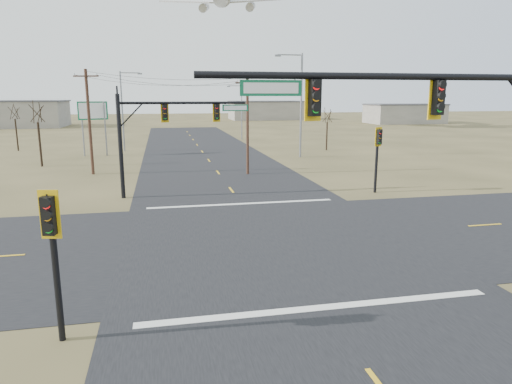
# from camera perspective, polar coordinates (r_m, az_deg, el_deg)

# --- Properties ---
(ground) EXTENTS (320.00, 320.00, 0.00)m
(ground) POSITION_cam_1_polar(r_m,az_deg,el_deg) (22.32, 1.59, -5.95)
(ground) COLOR olive
(ground) RESTS_ON ground
(road_ew) EXTENTS (160.00, 14.00, 0.02)m
(road_ew) POSITION_cam_1_polar(r_m,az_deg,el_deg) (22.32, 1.59, -5.92)
(road_ew) COLOR black
(road_ew) RESTS_ON ground
(road_ns) EXTENTS (14.00, 160.00, 0.02)m
(road_ns) POSITION_cam_1_polar(r_m,az_deg,el_deg) (22.32, 1.59, -5.92)
(road_ns) COLOR black
(road_ns) RESTS_ON ground
(stop_bar_near) EXTENTS (12.00, 0.40, 0.01)m
(stop_bar_near) POSITION_cam_1_polar(r_m,az_deg,el_deg) (15.63, 8.11, -14.11)
(stop_bar_near) COLOR silver
(stop_bar_near) RESTS_ON road_ns
(stop_bar_far) EXTENTS (12.00, 0.40, 0.01)m
(stop_bar_far) POSITION_cam_1_polar(r_m,az_deg,el_deg) (29.40, -1.77, -1.48)
(stop_bar_far) COLOR silver
(stop_bar_far) RESTS_ON road_ns
(mast_arm_near) EXTENTS (11.63, 0.52, 8.03)m
(mast_arm_near) POSITION_cam_1_polar(r_m,az_deg,el_deg) (15.73, 23.04, 7.12)
(mast_arm_near) COLOR black
(mast_arm_near) RESTS_ON ground
(mast_arm_far) EXTENTS (8.84, 0.56, 6.98)m
(mast_arm_far) POSITION_cam_1_polar(r_m,az_deg,el_deg) (31.69, -11.29, 8.46)
(mast_arm_far) COLOR black
(mast_arm_far) RESTS_ON ground
(pedestal_signal_ne) EXTENTS (0.64, 0.56, 4.72)m
(pedestal_signal_ne) POSITION_cam_1_polar(r_m,az_deg,el_deg) (33.45, 15.03, 5.62)
(pedestal_signal_ne) COLOR black
(pedestal_signal_ne) RESTS_ON ground
(pedestal_signal_sw) EXTENTS (0.63, 0.55, 4.44)m
(pedestal_signal_sw) POSITION_cam_1_polar(r_m,az_deg,el_deg) (13.51, -24.25, -4.70)
(pedestal_signal_sw) COLOR black
(pedestal_signal_sw) RESTS_ON ground
(utility_pole_near) EXTENTS (2.08, 0.43, 8.52)m
(utility_pole_near) POSITION_cam_1_polar(r_m,az_deg,el_deg) (40.06, -1.07, 8.54)
(utility_pole_near) COLOR #452A1D
(utility_pole_near) RESTS_ON ground
(utility_pole_far) EXTENTS (2.16, 0.74, 9.08)m
(utility_pole_far) POSITION_cam_1_polar(r_m,az_deg,el_deg) (42.64, -20.12, 8.39)
(utility_pole_far) COLOR #452A1D
(utility_pole_far) RESTS_ON ground
(highway_sign) EXTENTS (3.17, 1.10, 6.20)m
(highway_sign) POSITION_cam_1_polar(r_m,az_deg,el_deg) (55.86, -19.68, 8.74)
(highway_sign) COLOR slate
(highway_sign) RESTS_ON ground
(streetlight_a) EXTENTS (3.16, 0.33, 11.36)m
(streetlight_a) POSITION_cam_1_polar(r_m,az_deg,el_deg) (51.66, 5.41, 11.40)
(streetlight_a) COLOR slate
(streetlight_a) RESTS_ON ground
(streetlight_b) EXTENTS (2.38, 0.35, 8.52)m
(streetlight_b) POSITION_cam_1_polar(r_m,az_deg,el_deg) (72.59, -1.96, 10.34)
(streetlight_b) COLOR slate
(streetlight_b) RESTS_ON ground
(streetlight_c) EXTENTS (2.72, 0.27, 9.76)m
(streetlight_c) POSITION_cam_1_polar(r_m,az_deg,el_deg) (59.53, -16.20, 10.19)
(streetlight_c) COLOR slate
(streetlight_c) RESTS_ON ground
(bare_tree_a) EXTENTS (3.26, 3.26, 6.77)m
(bare_tree_a) POSITION_cam_1_polar(r_m,az_deg,el_deg) (49.32, -25.72, 9.07)
(bare_tree_a) COLOR black
(bare_tree_a) RESTS_ON ground
(bare_tree_b) EXTENTS (2.88, 2.88, 6.13)m
(bare_tree_b) POSITION_cam_1_polar(r_m,az_deg,el_deg) (64.87, -27.98, 8.87)
(bare_tree_b) COLOR black
(bare_tree_b) RESTS_ON ground
(bare_tree_c) EXTENTS (2.94, 2.94, 5.68)m
(bare_tree_c) POSITION_cam_1_polar(r_m,az_deg,el_deg) (58.88, 8.92, 9.50)
(bare_tree_c) COLOR black
(bare_tree_c) RESTS_ON ground
(warehouse_mid) EXTENTS (20.00, 12.00, 5.00)m
(warehouse_mid) POSITION_cam_1_polar(r_m,az_deg,el_deg) (134.11, 1.19, 10.13)
(warehouse_mid) COLOR #9D968B
(warehouse_mid) RESTS_ON ground
(warehouse_right) EXTENTS (18.00, 10.00, 4.50)m
(warehouse_right) POSITION_cam_1_polar(r_m,az_deg,el_deg) (121.56, 18.06, 9.24)
(warehouse_right) COLOR #9D968B
(warehouse_right) RESTS_ON ground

